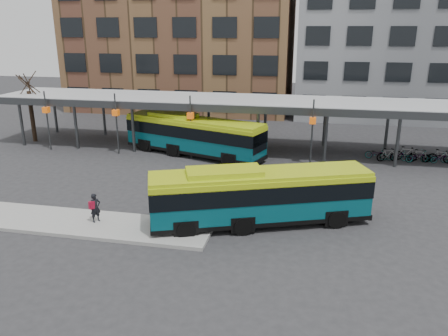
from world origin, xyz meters
TOP-DOWN VIEW (x-y plane):
  - ground at (0.00, 0.00)m, footprint 120.00×120.00m
  - boarding_island at (-5.50, -3.00)m, footprint 14.00×3.00m
  - canopy at (-0.06, 12.87)m, footprint 40.00×6.53m
  - tree at (-18.00, 12.00)m, footprint 1.64×1.64m
  - building_brick at (-10.00, 32.00)m, footprint 26.00×14.00m
  - building_grey at (16.00, 32.00)m, footprint 24.00×14.00m
  - bus_front at (3.59, -1.05)m, footprint 11.14×6.15m
  - bus_rear at (-3.07, 10.57)m, footprint 11.72×6.09m
  - pedestrian at (-4.49, -2.84)m, footprint 0.61×0.65m
  - bike_rack at (13.52, 12.10)m, footprint 6.31×1.40m

SIDE VIEW (x-z plane):
  - ground at x=0.00m, z-range 0.00..0.00m
  - boarding_island at x=-5.50m, z-range 0.00..0.18m
  - bike_rack at x=13.52m, z-range -0.07..1.01m
  - pedestrian at x=-4.49m, z-range 0.19..1.69m
  - bus_front at x=3.59m, z-range 0.06..3.10m
  - bus_rear at x=-3.07m, z-range 0.07..3.25m
  - tree at x=-18.00m, z-range -0.36..5.23m
  - canopy at x=-0.06m, z-range 1.51..6.31m
  - building_grey at x=16.00m, z-range 0.00..20.00m
  - building_brick at x=-10.00m, z-range 0.00..22.00m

